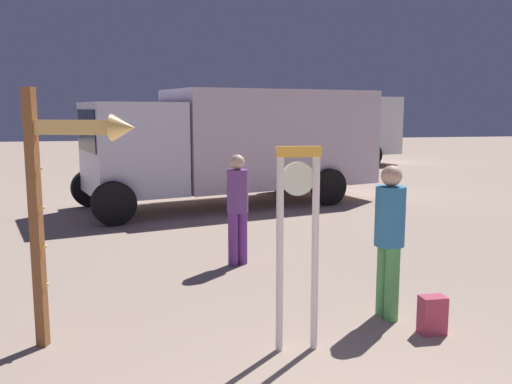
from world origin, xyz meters
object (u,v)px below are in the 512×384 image
at_px(box_truck_far, 323,128).
at_px(arrow_sign, 67,181).
at_px(backpack, 432,315).
at_px(standing_clock, 298,230).
at_px(box_truck_near, 239,141).
at_px(person_near_clock, 389,234).
at_px(person_distant, 238,204).

bearing_deg(box_truck_far, arrow_sign, -115.34).
xyz_separation_m(arrow_sign, backpack, (3.66, -0.34, -1.48)).
bearing_deg(backpack, standing_clock, -176.14).
height_order(box_truck_near, box_truck_far, box_truck_far).
distance_m(person_near_clock, box_truck_far, 17.10).
relative_size(standing_clock, person_near_clock, 1.15).
bearing_deg(person_distant, backpack, -61.79).
distance_m(person_near_clock, backpack, 0.97).
bearing_deg(person_distant, box_truck_near, 80.46).
bearing_deg(arrow_sign, box_truck_far, 64.66).
bearing_deg(backpack, person_near_clock, 118.80).
xyz_separation_m(person_near_clock, box_truck_near, (-0.41, 7.91, 0.59)).
height_order(standing_clock, box_truck_near, box_truck_near).
relative_size(standing_clock, person_distant, 1.19).
bearing_deg(standing_clock, person_distant, 91.76).
bearing_deg(person_distant, person_near_clock, -61.91).
distance_m(standing_clock, person_distant, 3.09).
xyz_separation_m(standing_clock, person_distant, (-0.09, 3.08, -0.26)).
height_order(person_near_clock, box_truck_far, box_truck_far).
bearing_deg(arrow_sign, box_truck_near, 69.78).
xyz_separation_m(standing_clock, box_truck_far, (5.73, 17.10, 0.35)).
relative_size(backpack, box_truck_near, 0.05).
distance_m(arrow_sign, box_truck_far, 18.43).
xyz_separation_m(backpack, box_truck_near, (-0.69, 8.42, 1.37)).
xyz_separation_m(box_truck_near, box_truck_far, (4.91, 8.58, -0.01)).
relative_size(standing_clock, box_truck_far, 0.27).
bearing_deg(box_truck_far, person_near_clock, -105.29).
distance_m(backpack, box_truck_near, 8.55).
relative_size(standing_clock, arrow_sign, 0.79).
distance_m(person_near_clock, person_distant, 2.80).
relative_size(person_near_clock, person_distant, 1.04).
bearing_deg(person_near_clock, standing_clock, -153.53).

